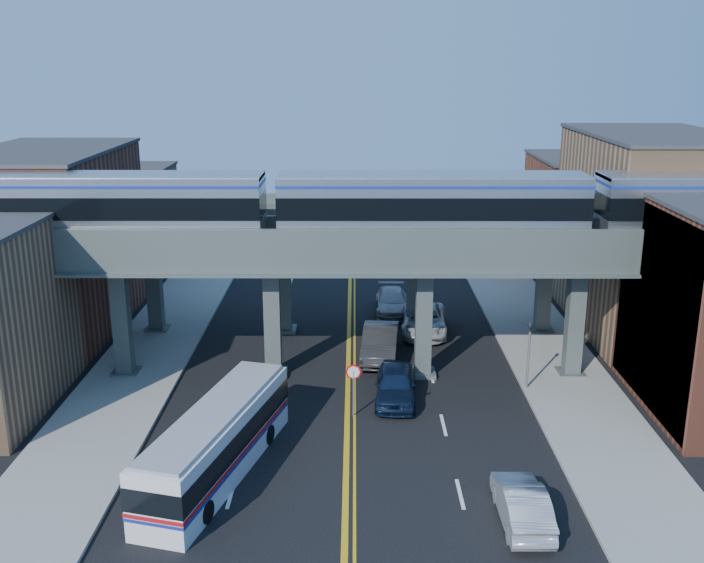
# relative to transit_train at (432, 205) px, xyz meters

# --- Properties ---
(ground) EXTENTS (120.00, 120.00, 0.00)m
(ground) POSITION_rel_transit_train_xyz_m (-4.25, -8.00, -9.31)
(ground) COLOR black
(ground) RESTS_ON ground
(sidewalk_west) EXTENTS (5.00, 70.00, 0.16)m
(sidewalk_west) POSITION_rel_transit_train_xyz_m (-15.75, 2.00, -9.23)
(sidewalk_west) COLOR gray
(sidewalk_west) RESTS_ON ground
(sidewalk_east) EXTENTS (5.00, 70.00, 0.16)m
(sidewalk_east) POSITION_rel_transit_train_xyz_m (7.25, 2.00, -9.23)
(sidewalk_east) COLOR gray
(sidewalk_east) RESTS_ON ground
(building_west_b) EXTENTS (8.00, 14.00, 11.00)m
(building_west_b) POSITION_rel_transit_train_xyz_m (-22.75, 8.00, -3.81)
(building_west_b) COLOR brown
(building_west_b) RESTS_ON ground
(building_west_c) EXTENTS (8.00, 10.00, 8.00)m
(building_west_c) POSITION_rel_transit_train_xyz_m (-22.75, 21.00, -5.31)
(building_west_c) COLOR #906D4A
(building_west_c) RESTS_ON ground
(building_east_b) EXTENTS (8.00, 14.00, 12.00)m
(building_east_b) POSITION_rel_transit_train_xyz_m (14.25, 8.00, -3.31)
(building_east_b) COLOR #906D4A
(building_east_b) RESTS_ON ground
(building_east_c) EXTENTS (8.00, 10.00, 9.00)m
(building_east_c) POSITION_rel_transit_train_xyz_m (14.25, 21.00, -4.81)
(building_east_c) COLOR brown
(building_east_c) RESTS_ON ground
(mural_panel) EXTENTS (0.10, 9.50, 9.50)m
(mural_panel) POSITION_rel_transit_train_xyz_m (10.30, -4.00, -4.56)
(mural_panel) COLOR teal
(mural_panel) RESTS_ON ground
(elevated_viaduct_near) EXTENTS (52.00, 3.60, 7.40)m
(elevated_viaduct_near) POSITION_rel_transit_train_xyz_m (-4.25, 0.00, -2.84)
(elevated_viaduct_near) COLOR #45504D
(elevated_viaduct_near) RESTS_ON ground
(elevated_viaduct_far) EXTENTS (52.00, 3.60, 7.40)m
(elevated_viaduct_far) POSITION_rel_transit_train_xyz_m (-4.25, 7.00, -2.84)
(elevated_viaduct_far) COLOR #45504D
(elevated_viaduct_far) RESTS_ON ground
(transit_train) EXTENTS (48.21, 3.02, 3.52)m
(transit_train) POSITION_rel_transit_train_xyz_m (0.00, 0.00, 0.00)
(transit_train) COLOR black
(transit_train) RESTS_ON elevated_viaduct_near
(stop_sign) EXTENTS (0.76, 0.09, 2.63)m
(stop_sign) POSITION_rel_transit_train_xyz_m (-3.95, -5.00, -7.55)
(stop_sign) COLOR slate
(stop_sign) RESTS_ON ground
(traffic_signal) EXTENTS (0.15, 0.18, 4.10)m
(traffic_signal) POSITION_rel_transit_train_xyz_m (4.95, -2.00, -7.01)
(traffic_signal) COLOR slate
(traffic_signal) RESTS_ON ground
(transit_bus) EXTENTS (5.02, 10.88, 2.74)m
(transit_bus) POSITION_rel_transit_train_xyz_m (-9.52, -10.43, -7.90)
(transit_bus) COLOR white
(transit_bus) RESTS_ON ground
(car_lane_a) EXTENTS (2.32, 5.09, 1.69)m
(car_lane_a) POSITION_rel_transit_train_xyz_m (-1.86, -3.24, -8.46)
(car_lane_a) COLOR #0E1B35
(car_lane_a) RESTS_ON ground
(car_lane_b) EXTENTS (2.41, 5.71, 1.83)m
(car_lane_b) POSITION_rel_transit_train_xyz_m (-2.45, 2.52, -8.39)
(car_lane_b) COLOR #29292B
(car_lane_b) RESTS_ON ground
(car_lane_c) EXTENTS (3.11, 6.00, 1.62)m
(car_lane_c) POSITION_rel_transit_train_xyz_m (0.42, 6.83, -8.50)
(car_lane_c) COLOR silver
(car_lane_c) RESTS_ON ground
(car_lane_d) EXTENTS (2.22, 5.25, 1.51)m
(car_lane_d) POSITION_rel_transit_train_xyz_m (-1.41, 10.76, -8.55)
(car_lane_d) COLOR #A8A9AD
(car_lane_d) RESTS_ON ground
(car_parked_curb) EXTENTS (1.62, 4.58, 1.51)m
(car_parked_curb) POSITION_rel_transit_train_xyz_m (2.25, -13.87, -8.55)
(car_parked_curb) COLOR #A6A5AA
(car_parked_curb) RESTS_ON ground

